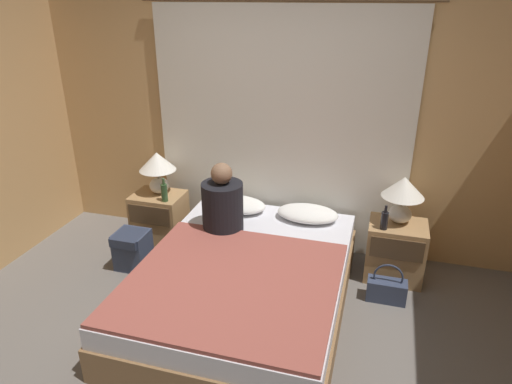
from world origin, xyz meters
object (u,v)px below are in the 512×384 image
object	(u,v)px
beer_bottle_on_left_stand	(164,192)
pillow_right	(308,213)
handbag_on_floor	(387,289)
bed	(245,284)
beer_bottle_on_right_stand	(384,220)
lamp_left	(158,166)
person_left_in_bed	(223,203)
lamp_right	(403,193)
nightstand_left	(160,218)
nightstand_right	(395,251)
backpack_on_floor	(132,248)
pillow_left	(237,205)

from	to	relation	value
beer_bottle_on_left_stand	pillow_right	bearing A→B (deg)	7.51
handbag_on_floor	beer_bottle_on_left_stand	bearing A→B (deg)	172.93
bed	beer_bottle_on_right_stand	world-z (taller)	beer_bottle_on_right_stand
lamp_left	handbag_on_floor	size ratio (longest dim) A/B	1.21
lamp_left	person_left_in_bed	bearing A→B (deg)	-25.21
bed	lamp_right	distance (m)	1.52
nightstand_left	beer_bottle_on_left_stand	world-z (taller)	beer_bottle_on_left_stand
lamp_right	beer_bottle_on_left_stand	world-z (taller)	lamp_right
nightstand_right	lamp_left	xyz separation A→B (m)	(-2.27, 0.05, 0.53)
nightstand_right	person_left_in_bed	xyz separation A→B (m)	(-1.47, -0.32, 0.41)
lamp_right	person_left_in_bed	world-z (taller)	person_left_in_bed
lamp_right	nightstand_left	bearing A→B (deg)	-178.71
person_left_in_bed	pillow_right	bearing A→B (deg)	29.57
lamp_right	pillow_right	bearing A→B (deg)	179.36
nightstand_left	handbag_on_floor	size ratio (longest dim) A/B	1.51
lamp_right	nightstand_right	bearing A→B (deg)	-90.00
beer_bottle_on_left_stand	handbag_on_floor	xyz separation A→B (m)	(2.08, -0.26, -0.50)
lamp_left	person_left_in_bed	world-z (taller)	person_left_in_bed
nightstand_right	beer_bottle_on_left_stand	bearing A→B (deg)	-176.89
bed	nightstand_left	distance (m)	1.37
beer_bottle_on_left_stand	backpack_on_floor	size ratio (longest dim) A/B	0.65
nightstand_left	beer_bottle_on_right_stand	size ratio (longest dim) A/B	2.43
person_left_in_bed	pillow_left	bearing A→B (deg)	90.40
pillow_left	pillow_right	distance (m)	0.68
handbag_on_floor	backpack_on_floor	bearing A→B (deg)	-176.76
person_left_in_bed	beer_bottle_on_right_stand	size ratio (longest dim) A/B	2.87
bed	nightstand_left	world-z (taller)	nightstand_left
lamp_left	pillow_left	size ratio (longest dim) A/B	0.75
nightstand_left	beer_bottle_on_left_stand	bearing A→B (deg)	-39.83
beer_bottle_on_right_stand	beer_bottle_on_left_stand	bearing A→B (deg)	180.00
beer_bottle_on_right_stand	lamp_right	bearing A→B (deg)	53.29
bed	handbag_on_floor	distance (m)	1.16
beer_bottle_on_left_stand	beer_bottle_on_right_stand	distance (m)	2.00
lamp_left	beer_bottle_on_left_stand	xyz separation A→B (m)	(0.14, -0.17, -0.19)
nightstand_right	backpack_on_floor	bearing A→B (deg)	-167.66
lamp_right	handbag_on_floor	distance (m)	0.81
beer_bottle_on_right_stand	handbag_on_floor	distance (m)	0.56
handbag_on_floor	pillow_left	bearing A→B (deg)	163.08
pillow_right	bed	bearing A→B (deg)	-112.20
lamp_left	pillow_left	distance (m)	0.85
lamp_left	nightstand_left	bearing A→B (deg)	-90.00
lamp_right	backpack_on_floor	distance (m)	2.43
lamp_left	backpack_on_floor	bearing A→B (deg)	-92.60
pillow_right	backpack_on_floor	size ratio (longest dim) A/B	1.57
lamp_right	backpack_on_floor	world-z (taller)	lamp_right
person_left_in_bed	backpack_on_floor	distance (m)	0.96
handbag_on_floor	nightstand_left	bearing A→B (deg)	170.44
person_left_in_bed	lamp_left	bearing A→B (deg)	154.79
pillow_left	handbag_on_floor	world-z (taller)	pillow_left
lamp_right	handbag_on_floor	size ratio (longest dim) A/B	1.21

